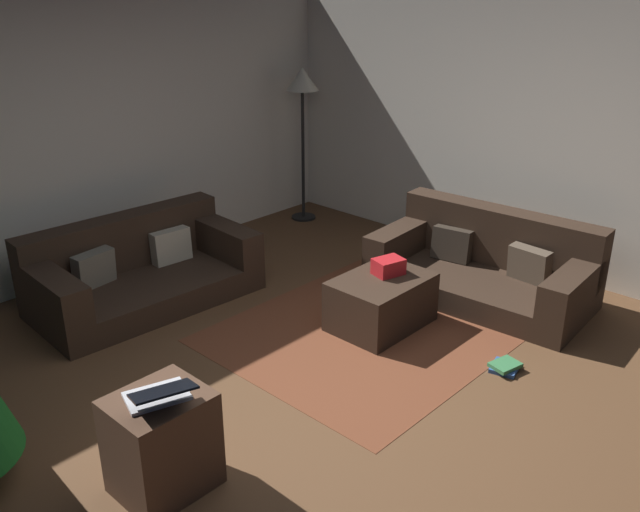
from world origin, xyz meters
TOP-DOWN VIEW (x-y plane):
  - ground_plane at (0.00, 0.00)m, footprint 6.40×6.40m
  - rear_partition at (0.00, 3.14)m, footprint 6.40×0.12m
  - corner_partition at (3.14, 0.00)m, footprint 0.12×6.40m
  - couch_left at (0.08, 2.25)m, footprint 1.93×1.08m
  - couch_right at (2.26, 0.09)m, footprint 1.08×1.94m
  - ottoman at (1.14, 0.39)m, footprint 0.80×0.57m
  - gift_box at (1.25, 0.41)m, footprint 0.27×0.23m
  - tv_remote at (1.20, 0.43)m, footprint 0.06×0.16m
  - side_table at (-1.18, 0.09)m, footprint 0.52×0.44m
  - laptop at (-1.19, 0.03)m, footprint 0.42×0.45m
  - book_stack at (1.23, -0.70)m, footprint 0.25×0.23m
  - corner_lamp at (2.60, 2.70)m, footprint 0.36×0.36m
  - area_rug at (1.14, 0.39)m, footprint 2.60×2.00m

SIDE VIEW (x-z plane):
  - ground_plane at x=0.00m, z-range 0.00..0.00m
  - area_rug at x=1.14m, z-range 0.00..0.01m
  - book_stack at x=1.23m, z-range 0.00..0.06m
  - ottoman at x=1.14m, z-range 0.00..0.42m
  - couch_left at x=0.08m, z-range -0.09..0.62m
  - couch_right at x=2.26m, z-range -0.10..0.63m
  - side_table at x=-1.18m, z-range 0.00..0.59m
  - tv_remote at x=1.20m, z-range 0.42..0.44m
  - gift_box at x=1.25m, z-range 0.42..0.55m
  - laptop at x=-1.19m, z-range 0.56..0.73m
  - rear_partition at x=0.00m, z-range 0.00..2.60m
  - corner_partition at x=3.14m, z-range 0.00..2.60m
  - corner_lamp at x=2.60m, z-range 0.61..2.34m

